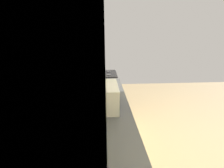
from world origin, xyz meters
The scene contains 6 objects.
ground_plane centered at (0.00, 0.00, 0.00)m, with size 6.87×6.87×0.00m, color tan.
wall_back centered at (0.00, 1.70, 1.39)m, with size 4.42×0.12×2.79m, color beige.
upper_cabinets centered at (-0.39, 1.49, 1.90)m, with size 2.52×0.30×0.65m.
oven_range centered at (1.69, 1.34, 0.46)m, with size 0.68×0.61×1.07m.
microwave centered at (0.12, 1.35, 1.04)m, with size 0.48×0.37×0.30m.
bowl centered at (0.93, 1.26, 0.92)m, with size 0.16×0.16×0.05m.
Camera 1 is at (-1.44, 1.34, 1.76)m, focal length 22.12 mm.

